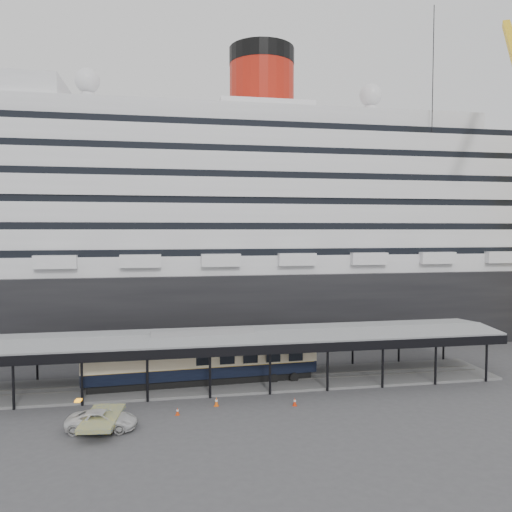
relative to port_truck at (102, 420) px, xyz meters
name	(u,v)px	position (x,y,z in m)	size (l,w,h in m)	color
ground	(242,399)	(11.98, 5.10, -0.76)	(200.00, 200.00, 0.00)	#3E3E41
cruise_ship	(211,214)	(12.03, 37.10, 17.59)	(130.00, 30.00, 43.90)	black
platform_canopy	(235,361)	(11.98, 10.10, 1.60)	(56.00, 9.18, 5.30)	slate
port_truck	(102,420)	(0.00, 0.00, 0.00)	(2.53, 5.48, 1.52)	silver
pullman_carriage	(203,358)	(8.68, 10.10, 2.03)	(23.67, 4.29, 23.11)	black
traffic_cone_left	(177,411)	(5.95, 2.14, -0.43)	(0.42, 0.42, 0.66)	red
traffic_cone_mid	(216,402)	(9.45, 3.73, -0.36)	(0.54, 0.54, 0.81)	#EA580D
traffic_cone_right	(295,402)	(16.43, 2.56, -0.39)	(0.49, 0.49, 0.75)	red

